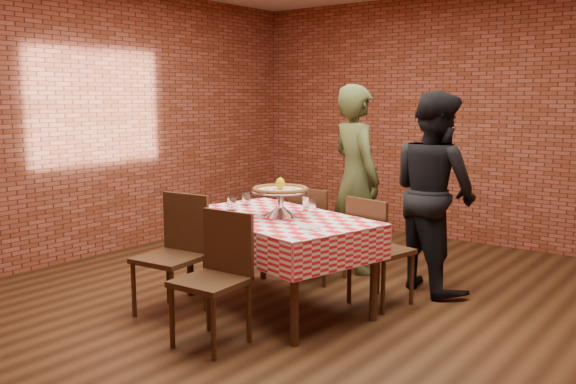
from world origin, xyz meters
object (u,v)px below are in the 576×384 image
object	(u,v)px
pizza	(280,190)
water_glass_left	(232,204)
pizza_stand	(280,204)
diner_black	(434,192)
chair_near_right	(210,281)
condiment_caddy	(309,204)
chair_near_left	(169,256)
water_glass_right	(246,199)
chair_far_left	(319,234)
chair_far_right	(381,251)
table	(276,262)
diner_olive	(356,179)

from	to	relation	value
pizza	water_glass_left	size ratio (longest dim) A/B	3.90
pizza_stand	diner_black	bearing A→B (deg)	58.46
chair_near_right	condiment_caddy	bearing A→B (deg)	87.93
pizza	chair_near_left	world-z (taller)	pizza
chair_near_left	water_glass_right	bearing A→B (deg)	81.05
chair_near_right	chair_far_left	size ratio (longest dim) A/B	1.03
chair_near_right	chair_far_right	xyz separation A→B (m)	(0.50, 1.47, -0.01)
table	diner_olive	bearing A→B (deg)	92.96
pizza_stand	chair_near_left	size ratio (longest dim) A/B	0.49
chair_far_left	diner_black	distance (m)	1.12
pizza_stand	pizza	world-z (taller)	pizza
table	chair_near_right	bearing A→B (deg)	-81.73
condiment_caddy	water_glass_left	bearing A→B (deg)	-124.67
water_glass_left	water_glass_right	world-z (taller)	same
chair_far_right	chair_near_left	bearing A→B (deg)	56.75
chair_near_right	chair_far_left	distance (m)	1.76
pizza_stand	water_glass_left	size ratio (longest dim) A/B	4.05
chair_near_left	diner_olive	bearing A→B (deg)	69.59
pizza	chair_far_right	size ratio (longest dim) A/B	0.49
chair_near_right	chair_far_left	world-z (taller)	chair_near_right
water_glass_left	chair_far_left	size ratio (longest dim) A/B	0.13
condiment_caddy	diner_olive	size ratio (longest dim) A/B	0.07
water_glass_left	diner_olive	bearing A→B (deg)	74.22
condiment_caddy	chair_near_left	distance (m)	1.21
table	diner_olive	distance (m)	1.44
chair_near_right	water_glass_left	bearing A→B (deg)	120.91
chair_far_right	pizza_stand	bearing A→B (deg)	55.58
chair_near_right	diner_olive	size ratio (longest dim) A/B	0.50
chair_far_left	chair_far_right	xyz separation A→B (m)	(0.79, -0.26, 0.01)
water_glass_right	chair_near_right	xyz separation A→B (m)	(0.65, -1.12, -0.36)
pizza	chair_far_left	size ratio (longest dim) A/B	0.50
pizza	diner_black	world-z (taller)	diner_black
pizza	condiment_caddy	xyz separation A→B (m)	(0.06, 0.31, -0.15)
condiment_caddy	diner_black	world-z (taller)	diner_black
water_glass_right	diner_olive	size ratio (longest dim) A/B	0.06
table	condiment_caddy	xyz separation A→B (m)	(0.10, 0.32, 0.45)
pizza	diner_black	size ratio (longest dim) A/B	0.25
pizza_stand	chair_near_right	bearing A→B (deg)	-84.24
condiment_caddy	diner_black	distance (m)	1.15
chair_far_right	pizza	bearing A→B (deg)	55.58
diner_olive	condiment_caddy	bearing A→B (deg)	128.07
diner_black	condiment_caddy	bearing A→B (deg)	80.43
water_glass_right	chair_near_left	world-z (taller)	chair_near_left
table	chair_near_left	distance (m)	0.86
table	chair_far_left	distance (m)	0.87
water_glass_left	diner_olive	world-z (taller)	diner_olive
water_glass_left	chair_far_left	bearing A→B (deg)	71.57
pizza	diner_olive	size ratio (longest dim) A/B	0.24
table	diner_olive	world-z (taller)	diner_olive
chair_near_left	chair_near_right	size ratio (longest dim) A/B	1.03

